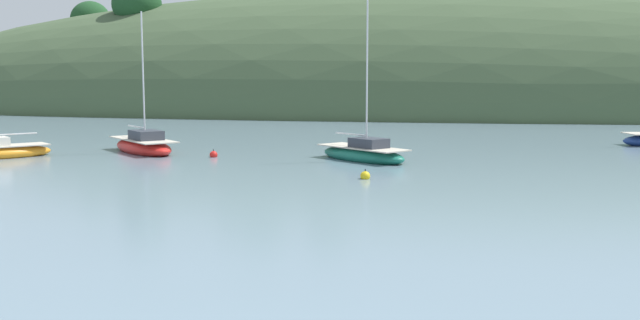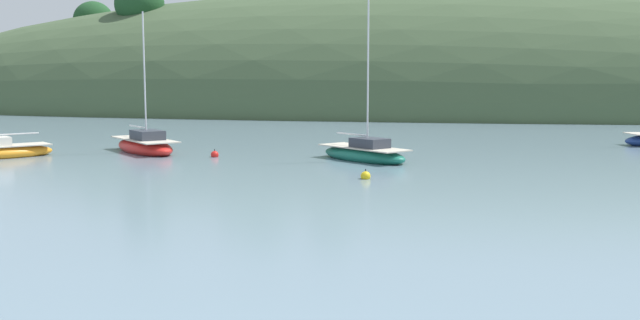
{
  "view_description": "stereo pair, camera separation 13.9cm",
  "coord_description": "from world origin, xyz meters",
  "px_view_note": "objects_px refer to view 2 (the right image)",
  "views": [
    {
      "loc": [
        5.12,
        -6.86,
        4.52
      ],
      "look_at": [
        0.0,
        20.0,
        1.2
      ],
      "focal_mm": 39.28,
      "sensor_mm": 36.0,
      "label": 1
    },
    {
      "loc": [
        5.26,
        -6.84,
        4.52
      ],
      "look_at": [
        0.0,
        20.0,
        1.2
      ],
      "focal_mm": 39.28,
      "sensor_mm": 36.0,
      "label": 2
    }
  ],
  "objects_px": {
    "mooring_buoy_outer": "(215,155)",
    "sailboat_cream_ketch": "(1,151)",
    "sailboat_blue_center": "(145,146)",
    "mooring_buoy_channel": "(366,176)",
    "sailboat_orange_cutter": "(364,153)"
  },
  "relations": [
    {
      "from": "mooring_buoy_outer",
      "to": "sailboat_orange_cutter",
      "type": "bearing_deg",
      "value": 0.49
    },
    {
      "from": "mooring_buoy_channel",
      "to": "sailboat_orange_cutter",
      "type": "bearing_deg",
      "value": 98.05
    },
    {
      "from": "sailboat_blue_center",
      "to": "mooring_buoy_channel",
      "type": "xyz_separation_m",
      "value": [
        14.18,
        -8.14,
        -0.27
      ]
    },
    {
      "from": "sailboat_orange_cutter",
      "to": "mooring_buoy_channel",
      "type": "bearing_deg",
      "value": -81.95
    },
    {
      "from": "sailboat_cream_ketch",
      "to": "mooring_buoy_channel",
      "type": "height_order",
      "value": "sailboat_cream_ketch"
    },
    {
      "from": "sailboat_orange_cutter",
      "to": "sailboat_cream_ketch",
      "type": "xyz_separation_m",
      "value": [
        -19.88,
        -2.6,
        -0.02
      ]
    },
    {
      "from": "sailboat_cream_ketch",
      "to": "sailboat_blue_center",
      "type": "bearing_deg",
      "value": 31.35
    },
    {
      "from": "mooring_buoy_outer",
      "to": "mooring_buoy_channel",
      "type": "distance_m",
      "value": 11.42
    },
    {
      "from": "sailboat_blue_center",
      "to": "mooring_buoy_channel",
      "type": "relative_size",
      "value": 15.55
    },
    {
      "from": "sailboat_orange_cutter",
      "to": "mooring_buoy_channel",
      "type": "relative_size",
      "value": 16.32
    },
    {
      "from": "mooring_buoy_outer",
      "to": "mooring_buoy_channel",
      "type": "relative_size",
      "value": 1.0
    },
    {
      "from": "sailboat_orange_cutter",
      "to": "sailboat_cream_ketch",
      "type": "distance_m",
      "value": 20.05
    },
    {
      "from": "sailboat_cream_ketch",
      "to": "mooring_buoy_outer",
      "type": "distance_m",
      "value": 11.8
    },
    {
      "from": "mooring_buoy_outer",
      "to": "sailboat_cream_ketch",
      "type": "bearing_deg",
      "value": -167.61
    },
    {
      "from": "sailboat_cream_ketch",
      "to": "sailboat_orange_cutter",
      "type": "bearing_deg",
      "value": 7.45
    }
  ]
}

